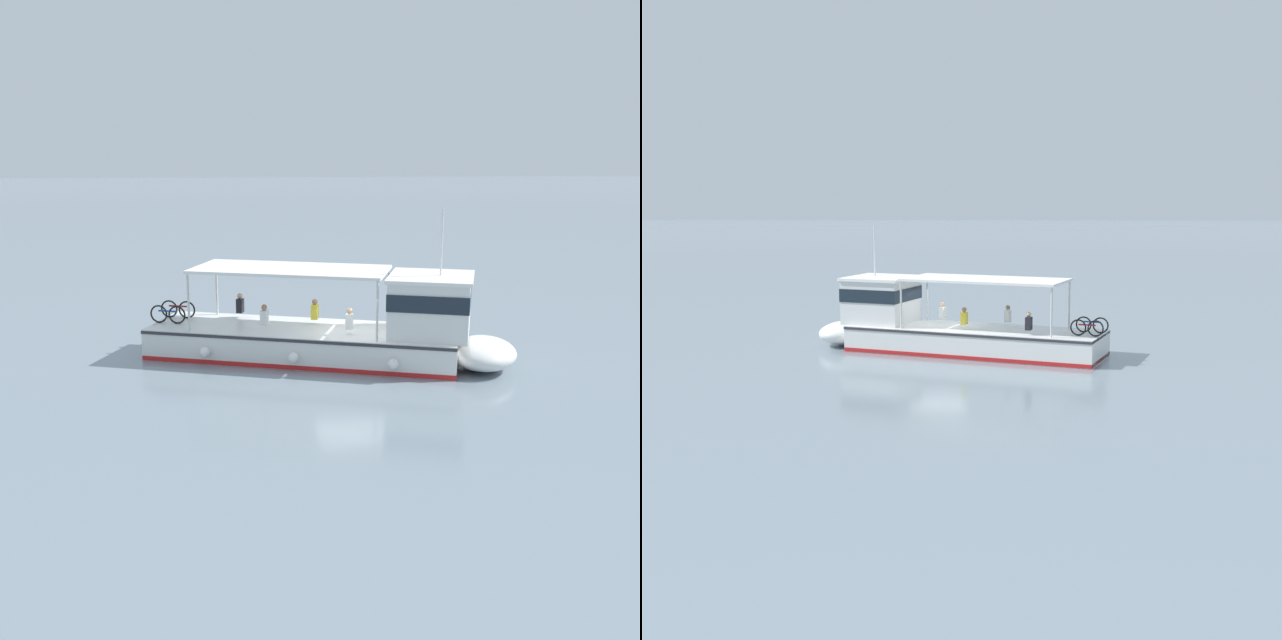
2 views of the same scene
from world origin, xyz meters
The scene contains 2 objects.
ground_plane centered at (0.00, 0.00, 0.00)m, with size 400.00×400.00×0.00m, color gray.
ferry_main centered at (0.53, 0.10, 1.02)m, with size 7.18×13.01×5.32m.
Camera 2 is at (37.57, 2.36, 6.63)m, focal length 49.22 mm.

